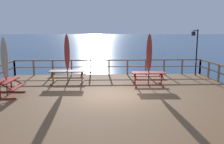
{
  "coord_description": "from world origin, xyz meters",
  "views": [
    {
      "loc": [
        -0.56,
        -11.26,
        3.72
      ],
      "look_at": [
        0.0,
        0.86,
        1.65
      ],
      "focal_mm": 38.35,
      "sensor_mm": 36.0,
      "label": 1
    }
  ],
  "objects_px": {
    "picnic_table_mid_left": "(148,76)",
    "patio_umbrella_tall_mid_left": "(149,53)",
    "patio_umbrella_short_back": "(5,59)",
    "picnic_table_front_right": "(6,85)",
    "lamp_post_hooked": "(195,45)",
    "picnic_table_mid_centre": "(67,74)",
    "patio_umbrella_tall_back_left": "(67,52)"
  },
  "relations": [
    {
      "from": "picnic_table_mid_left",
      "to": "patio_umbrella_tall_mid_left",
      "type": "distance_m",
      "value": 1.31
    },
    {
      "from": "picnic_table_mid_left",
      "to": "patio_umbrella_short_back",
      "type": "distance_m",
      "value": 7.59
    },
    {
      "from": "picnic_table_front_right",
      "to": "patio_umbrella_short_back",
      "type": "bearing_deg",
      "value": 65.21
    },
    {
      "from": "picnic_table_mid_left",
      "to": "patio_umbrella_tall_mid_left",
      "type": "height_order",
      "value": "patio_umbrella_tall_mid_left"
    },
    {
      "from": "picnic_table_front_right",
      "to": "lamp_post_hooked",
      "type": "xyz_separation_m",
      "value": [
        11.06,
        4.74,
        1.56
      ]
    },
    {
      "from": "patio_umbrella_short_back",
      "to": "lamp_post_hooked",
      "type": "distance_m",
      "value": 11.99
    },
    {
      "from": "patio_umbrella_tall_mid_left",
      "to": "picnic_table_front_right",
      "type": "bearing_deg",
      "value": -165.85
    },
    {
      "from": "picnic_table_mid_left",
      "to": "picnic_table_front_right",
      "type": "xyz_separation_m",
      "value": [
        -7.28,
        -1.9,
        -0.01
      ]
    },
    {
      "from": "picnic_table_mid_centre",
      "to": "lamp_post_hooked",
      "type": "relative_size",
      "value": 0.67
    },
    {
      "from": "picnic_table_mid_left",
      "to": "patio_umbrella_tall_back_left",
      "type": "xyz_separation_m",
      "value": [
        -4.69,
        0.83,
        1.29
      ]
    },
    {
      "from": "picnic_table_mid_left",
      "to": "lamp_post_hooked",
      "type": "xyz_separation_m",
      "value": [
        3.78,
        2.84,
        1.56
      ]
    },
    {
      "from": "picnic_table_front_right",
      "to": "patio_umbrella_tall_back_left",
      "type": "height_order",
      "value": "patio_umbrella_tall_back_left"
    },
    {
      "from": "picnic_table_front_right",
      "to": "picnic_table_mid_centre",
      "type": "distance_m",
      "value": 3.71
    },
    {
      "from": "picnic_table_mid_left",
      "to": "lamp_post_hooked",
      "type": "bearing_deg",
      "value": 36.9
    },
    {
      "from": "picnic_table_mid_centre",
      "to": "patio_umbrella_short_back",
      "type": "distance_m",
      "value": 3.86
    },
    {
      "from": "picnic_table_mid_left",
      "to": "lamp_post_hooked",
      "type": "relative_size",
      "value": 0.6
    },
    {
      "from": "picnic_table_front_right",
      "to": "patio_umbrella_tall_back_left",
      "type": "distance_m",
      "value": 3.98
    },
    {
      "from": "lamp_post_hooked",
      "to": "patio_umbrella_short_back",
      "type": "bearing_deg",
      "value": -157.0
    },
    {
      "from": "patio_umbrella_tall_mid_left",
      "to": "patio_umbrella_tall_back_left",
      "type": "relative_size",
      "value": 1.01
    },
    {
      "from": "lamp_post_hooked",
      "to": "picnic_table_mid_left",
      "type": "bearing_deg",
      "value": -143.1
    },
    {
      "from": "picnic_table_mid_left",
      "to": "patio_umbrella_short_back",
      "type": "bearing_deg",
      "value": -165.73
    },
    {
      "from": "patio_umbrella_tall_mid_left",
      "to": "patio_umbrella_short_back",
      "type": "bearing_deg",
      "value": -166.19
    },
    {
      "from": "picnic_table_mid_centre",
      "to": "lamp_post_hooked",
      "type": "xyz_separation_m",
      "value": [
        8.48,
        2.07,
        1.55
      ]
    },
    {
      "from": "picnic_table_front_right",
      "to": "patio_umbrella_tall_mid_left",
      "type": "bearing_deg",
      "value": 14.15
    },
    {
      "from": "picnic_table_mid_centre",
      "to": "patio_umbrella_tall_mid_left",
      "type": "xyz_separation_m",
      "value": [
        4.7,
        -0.83,
        1.3
      ]
    },
    {
      "from": "picnic_table_front_right",
      "to": "patio_umbrella_tall_mid_left",
      "type": "distance_m",
      "value": 7.63
    },
    {
      "from": "patio_umbrella_tall_back_left",
      "to": "patio_umbrella_short_back",
      "type": "bearing_deg",
      "value": -133.76
    },
    {
      "from": "patio_umbrella_tall_mid_left",
      "to": "patio_umbrella_short_back",
      "type": "relative_size",
      "value": 1.04
    },
    {
      "from": "patio_umbrella_short_back",
      "to": "lamp_post_hooked",
      "type": "xyz_separation_m",
      "value": [
        11.04,
        4.68,
        0.32
      ]
    },
    {
      "from": "picnic_table_front_right",
      "to": "patio_umbrella_short_back",
      "type": "distance_m",
      "value": 1.24
    },
    {
      "from": "picnic_table_mid_left",
      "to": "patio_umbrella_tall_mid_left",
      "type": "xyz_separation_m",
      "value": [
        0.01,
        -0.06,
        1.31
      ]
    },
    {
      "from": "picnic_table_mid_centre",
      "to": "patio_umbrella_tall_back_left",
      "type": "height_order",
      "value": "patio_umbrella_tall_back_left"
    }
  ]
}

